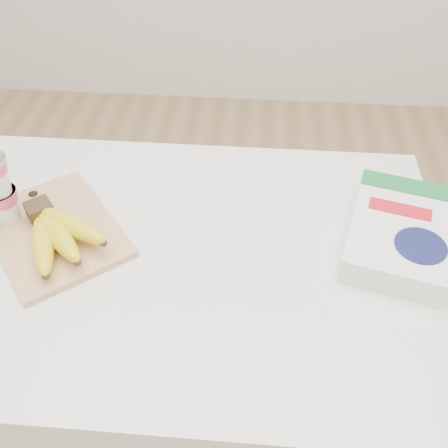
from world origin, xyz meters
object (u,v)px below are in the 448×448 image
object	(u,v)px
cutting_board	(55,231)
table	(181,361)
cereal_box	(400,233)
bananas	(56,233)

from	to	relation	value
cutting_board	table	bearing A→B (deg)	-45.77
table	cereal_box	bearing A→B (deg)	7.08
cereal_box	bananas	bearing A→B (deg)	-159.52
cutting_board	cereal_box	distance (m)	0.68
table	cutting_board	world-z (taller)	cutting_board
bananas	cereal_box	size ratio (longest dim) A/B	0.66
cutting_board	bananas	xyz separation A→B (m)	(0.02, -0.04, 0.03)
cereal_box	table	bearing A→B (deg)	-158.04
table	bananas	xyz separation A→B (m)	(-0.21, -0.01, 0.44)
table	cutting_board	xyz separation A→B (m)	(-0.23, 0.03, 0.41)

